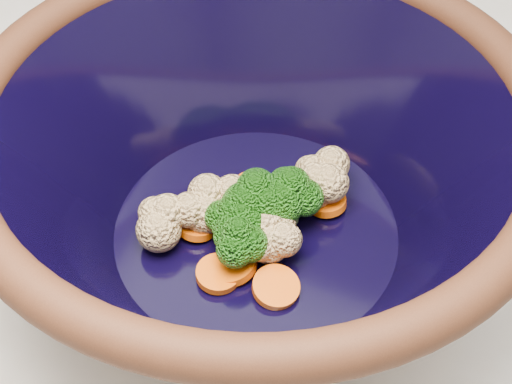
# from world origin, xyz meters

# --- Properties ---
(mixing_bowl) EXTENTS (0.46, 0.46, 0.16)m
(mixing_bowl) POSITION_xyz_m (-0.09, -0.00, 0.99)
(mixing_bowl) COLOR black
(mixing_bowl) RESTS_ON counter
(vegetable_pile) EXTENTS (0.12, 0.13, 0.05)m
(vegetable_pile) POSITION_xyz_m (-0.09, -0.01, 0.96)
(vegetable_pile) COLOR #608442
(vegetable_pile) RESTS_ON mixing_bowl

